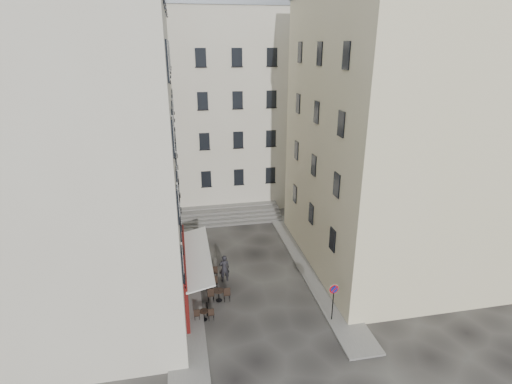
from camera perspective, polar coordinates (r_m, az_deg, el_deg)
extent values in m
plane|color=black|center=(25.93, 0.30, -15.10)|extent=(90.00, 90.00, 0.00)
cube|color=slate|center=(28.89, -10.28, -11.24)|extent=(2.00, 22.00, 0.12)
cube|color=slate|center=(29.36, 7.90, -10.53)|extent=(2.00, 18.00, 0.12)
cube|color=beige|center=(25.02, -25.64, 6.73)|extent=(12.00, 16.00, 20.00)
cube|color=beige|center=(28.95, 19.85, 7.12)|extent=(12.00, 14.00, 18.00)
cube|color=beige|center=(40.27, -6.59, 11.64)|extent=(18.00, 10.00, 18.00)
cube|color=#565B62|center=(39.94, -7.18, 24.93)|extent=(18.20, 10.20, 0.60)
cube|color=#4B120A|center=(25.44, -10.16, -11.50)|extent=(0.25, 7.00, 3.50)
cube|color=black|center=(25.63, -10.02, -12.16)|extent=(0.06, 3.85, 2.00)
cube|color=silver|center=(24.84, -8.42, -9.01)|extent=(1.58, 7.30, 0.41)
cube|color=#575552|center=(36.10, -3.46, -4.10)|extent=(9.00, 1.80, 0.20)
cube|color=#575552|center=(36.43, -3.56, -3.53)|extent=(9.00, 1.80, 0.20)
cube|color=#575552|center=(36.75, -3.67, -2.96)|extent=(9.00, 1.80, 0.20)
cube|color=#575552|center=(37.09, -3.77, -2.41)|extent=(9.00, 1.80, 0.20)
cylinder|color=black|center=(24.53, -6.98, -16.32)|extent=(0.10, 0.10, 0.90)
sphere|color=black|center=(24.26, -7.03, -15.43)|extent=(0.12, 0.12, 0.12)
cylinder|color=black|center=(27.42, -7.58, -11.99)|extent=(0.10, 0.10, 0.90)
sphere|color=black|center=(27.17, -7.63, -11.15)|extent=(0.12, 0.12, 0.12)
cylinder|color=black|center=(30.44, -8.05, -8.50)|extent=(0.10, 0.10, 0.90)
sphere|color=black|center=(30.21, -8.10, -7.72)|extent=(0.12, 0.12, 0.12)
cylinder|color=black|center=(23.96, 10.92, -15.38)|extent=(0.06, 0.06, 2.40)
cylinder|color=#B60D0C|center=(23.41, 11.08, -13.47)|extent=(0.56, 0.06, 0.56)
cylinder|color=navy|center=(23.39, 11.10, -13.51)|extent=(0.40, 0.06, 0.40)
cube|color=#B60D0C|center=(23.37, 11.13, -13.54)|extent=(0.33, 0.04, 0.33)
cylinder|color=black|center=(24.46, -7.39, -17.62)|extent=(0.32, 0.32, 0.02)
cylinder|color=black|center=(24.28, -7.43, -17.07)|extent=(0.04, 0.04, 0.63)
cylinder|color=black|center=(24.10, -7.46, -16.53)|extent=(0.54, 0.54, 0.04)
cube|color=black|center=(24.27, -6.44, -16.91)|extent=(0.34, 0.34, 0.81)
cube|color=black|center=(24.31, -8.44, -16.93)|extent=(0.34, 0.34, 0.81)
cylinder|color=black|center=(25.83, -5.29, -15.15)|extent=(0.39, 0.39, 0.02)
cylinder|color=black|center=(25.62, -5.32, -14.50)|extent=(0.05, 0.05, 0.77)
cylinder|color=black|center=(25.42, -5.35, -13.85)|extent=(0.66, 0.66, 0.04)
cube|color=black|center=(25.63, -4.20, -14.30)|extent=(0.42, 0.42, 0.98)
cube|color=black|center=(25.65, -6.48, -14.35)|extent=(0.42, 0.42, 0.98)
cylinder|color=black|center=(27.04, -6.98, -13.43)|extent=(0.38, 0.38, 0.02)
cylinder|color=black|center=(26.84, -7.01, -12.80)|extent=(0.05, 0.05, 0.75)
cylinder|color=black|center=(26.66, -7.05, -12.19)|extent=(0.64, 0.64, 0.04)
cube|color=black|center=(26.84, -5.97, -12.62)|extent=(0.41, 0.41, 0.96)
cube|color=black|center=(26.89, -8.08, -12.66)|extent=(0.41, 0.41, 0.96)
cylinder|color=black|center=(28.04, -6.91, -12.07)|extent=(0.38, 0.38, 0.02)
cylinder|color=black|center=(27.85, -6.94, -11.46)|extent=(0.05, 0.05, 0.74)
cylinder|color=black|center=(27.67, -6.97, -10.87)|extent=(0.64, 0.64, 0.04)
cube|color=black|center=(27.85, -5.95, -11.29)|extent=(0.40, 0.40, 0.95)
cube|color=black|center=(27.90, -7.95, -11.33)|extent=(0.40, 0.40, 0.95)
cylinder|color=black|center=(29.27, -8.28, -10.64)|extent=(0.36, 0.36, 0.02)
cylinder|color=black|center=(29.10, -8.31, -10.09)|extent=(0.05, 0.05, 0.69)
cylinder|color=black|center=(28.94, -8.34, -9.55)|extent=(0.59, 0.59, 0.04)
cube|color=black|center=(29.09, -7.43, -9.94)|extent=(0.38, 0.38, 0.89)
cube|color=black|center=(29.15, -9.21, -9.97)|extent=(0.38, 0.38, 0.89)
imported|color=black|center=(27.28, -4.55, -10.79)|extent=(0.74, 0.52, 1.92)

